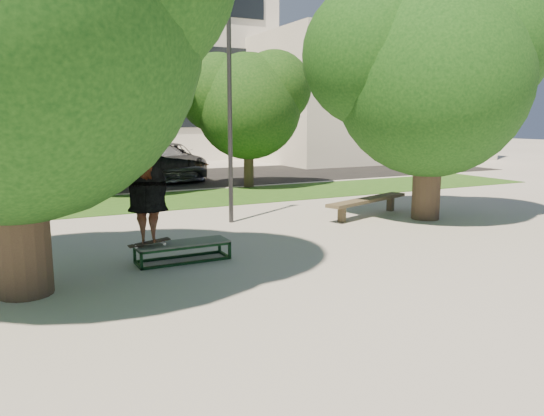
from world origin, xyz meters
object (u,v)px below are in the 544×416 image
car_grey (168,161)px  car_silver_b (160,162)px  tree_right (428,68)px  grind_box (183,252)px  bench (368,201)px  car_silver_a (14,167)px  car_dark (71,167)px  lamppost (230,103)px

car_grey → car_silver_b: (-0.39, -0.06, -0.02)m
tree_right → grind_box: tree_right is taller
tree_right → bench: size_ratio=1.96×
tree_right → bench: tree_right is taller
tree_right → car_silver_b: bearing=106.3°
bench → car_silver_a: (-8.77, 12.44, 0.35)m
car_grey → car_dark: bearing=-174.2°
grind_box → lamppost: bearing=53.6°
car_grey → car_silver_b: bearing=-164.8°
tree_right → car_grey: bearing=104.6°
tree_right → car_silver_a: tree_right is taller
lamppost → car_silver_a: lamppost is taller
car_silver_a → car_grey: car_grey is taller
lamppost → car_grey: bearing=82.4°
car_grey → car_silver_a: bearing=-177.1°
car_dark → car_silver_a: bearing=-179.2°
grind_box → bench: bench is taller
bench → car_dark: (-6.57, 12.11, 0.29)m
car_dark → car_silver_b: car_silver_b is taller
grind_box → car_silver_b: (3.48, 14.33, 0.61)m
lamppost → grind_box: (-2.37, -3.22, -2.96)m
car_silver_a → car_grey: size_ratio=0.78×
bench → car_silver_b: 12.36m
car_silver_a → car_silver_b: (6.06, -0.38, 0.01)m
car_silver_b → car_dark: bearing=168.8°
lamppost → bench: (3.82, -0.94, -2.72)m
bench → tree_right: bearing=-61.0°
tree_right → lamppost: 5.36m
tree_right → car_grey: tree_right is taller
bench → car_dark: 13.78m
car_grey → tree_right: bearing=-69.6°
car_dark → car_grey: (4.25, 0.01, 0.09)m
grind_box → car_silver_b: bearing=76.3°
car_dark → lamppost: bearing=-66.9°
tree_right → car_dark: (-7.67, 13.09, -3.37)m
car_dark → car_grey: size_ratio=0.75×
car_dark → tree_right: bearing=-50.3°
car_silver_a → car_silver_b: 6.08m
car_silver_b → grind_box: bearing=-114.1°
car_dark → car_silver_b: (3.86, -0.06, 0.08)m
car_grey → car_silver_b: 0.39m
bench → car_silver_a: size_ratio=0.72×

